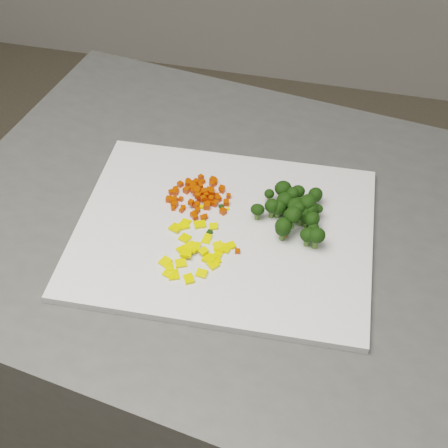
% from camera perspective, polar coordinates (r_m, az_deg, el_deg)
% --- Properties ---
extents(counter_block, '(1.03, 0.79, 0.90)m').
position_cam_1_polar(counter_block, '(1.27, 2.52, -14.18)').
color(counter_block, '#4A4A48').
rests_on(counter_block, ground).
extents(cutting_board, '(0.43, 0.34, 0.01)m').
position_cam_1_polar(cutting_board, '(0.89, 0.00, -0.69)').
color(cutting_board, silver).
rests_on(cutting_board, counter_block).
extents(carrot_pile, '(0.09, 0.09, 0.03)m').
position_cam_1_polar(carrot_pile, '(0.92, -2.26, 2.80)').
color(carrot_pile, '#C22A02').
rests_on(carrot_pile, cutting_board).
extents(pepper_pile, '(0.11, 0.11, 0.01)m').
position_cam_1_polar(pepper_pile, '(0.86, -2.72, -2.05)').
color(pepper_pile, yellow).
rests_on(pepper_pile, cutting_board).
extents(broccoli_pile, '(0.11, 0.11, 0.05)m').
position_cam_1_polar(broccoli_pile, '(0.88, 6.63, 1.37)').
color(broccoli_pile, black).
rests_on(broccoli_pile, cutting_board).
extents(carrot_cube_0, '(0.01, 0.01, 0.01)m').
position_cam_1_polar(carrot_cube_0, '(0.93, -3.97, 2.29)').
color(carrot_cube_0, '#C22A02').
rests_on(carrot_cube_0, carrot_pile).
extents(carrot_cube_1, '(0.01, 0.01, 0.01)m').
position_cam_1_polar(carrot_cube_1, '(0.94, -2.84, 3.51)').
color(carrot_cube_1, '#C22A02').
rests_on(carrot_cube_1, carrot_pile).
extents(carrot_cube_2, '(0.01, 0.01, 0.01)m').
position_cam_1_polar(carrot_cube_2, '(0.90, -1.93, 0.55)').
color(carrot_cube_2, '#C22A02').
rests_on(carrot_cube_2, carrot_pile).
extents(carrot_cube_3, '(0.01, 0.01, 0.01)m').
position_cam_1_polar(carrot_cube_3, '(0.90, -2.78, 0.86)').
color(carrot_cube_3, '#C22A02').
rests_on(carrot_cube_3, carrot_pile).
extents(carrot_cube_4, '(0.01, 0.01, 0.01)m').
position_cam_1_polar(carrot_cube_4, '(0.94, -2.92, 3.20)').
color(carrot_cube_4, '#C22A02').
rests_on(carrot_cube_4, carrot_pile).
extents(carrot_cube_5, '(0.01, 0.01, 0.01)m').
position_cam_1_polar(carrot_cube_5, '(0.90, -1.71, 0.68)').
color(carrot_cube_5, '#C22A02').
rests_on(carrot_cube_5, carrot_pile).
extents(carrot_cube_6, '(0.01, 0.01, 0.01)m').
position_cam_1_polar(carrot_cube_6, '(0.90, -2.67, 0.63)').
color(carrot_cube_6, '#C22A02').
rests_on(carrot_cube_6, carrot_pile).
extents(carrot_cube_7, '(0.01, 0.01, 0.01)m').
position_cam_1_polar(carrot_cube_7, '(0.93, -0.65, 2.57)').
color(carrot_cube_7, '#C22A02').
rests_on(carrot_cube_7, carrot_pile).
extents(carrot_cube_8, '(0.01, 0.01, 0.01)m').
position_cam_1_polar(carrot_cube_8, '(0.91, -4.68, 1.44)').
color(carrot_cube_8, '#C22A02').
rests_on(carrot_cube_8, carrot_pile).
extents(carrot_cube_9, '(0.01, 0.01, 0.01)m').
position_cam_1_polar(carrot_cube_9, '(0.92, -1.11, 2.90)').
color(carrot_cube_9, '#C22A02').
rests_on(carrot_cube_9, carrot_pile).
extents(carrot_cube_10, '(0.01, 0.01, 0.01)m').
position_cam_1_polar(carrot_cube_10, '(0.91, -2.40, 1.32)').
color(carrot_cube_10, '#C22A02').
rests_on(carrot_cube_10, carrot_pile).
extents(carrot_cube_11, '(0.01, 0.01, 0.01)m').
position_cam_1_polar(carrot_cube_11, '(0.93, -2.49, 3.10)').
color(carrot_cube_11, '#C22A02').
rests_on(carrot_cube_11, carrot_pile).
extents(carrot_cube_12, '(0.01, 0.01, 0.01)m').
position_cam_1_polar(carrot_cube_12, '(0.95, -3.29, 3.72)').
color(carrot_cube_12, '#C22A02').
rests_on(carrot_cube_12, carrot_pile).
extents(carrot_cube_13, '(0.01, 0.01, 0.01)m').
position_cam_1_polar(carrot_cube_13, '(0.92, -1.66, 2.67)').
color(carrot_cube_13, '#C22A02').
rests_on(carrot_cube_13, carrot_pile).
extents(carrot_cube_14, '(0.01, 0.01, 0.01)m').
position_cam_1_polar(carrot_cube_14, '(0.95, -1.95, 3.91)').
color(carrot_cube_14, '#C22A02').
rests_on(carrot_cube_14, carrot_pile).
extents(carrot_cube_15, '(0.01, 0.01, 0.01)m').
position_cam_1_polar(carrot_cube_15, '(0.93, -1.21, 3.00)').
color(carrot_cube_15, '#C22A02').
rests_on(carrot_cube_15, carrot_pile).
extents(carrot_cube_16, '(0.01, 0.01, 0.01)m').
position_cam_1_polar(carrot_cube_16, '(0.96, -2.13, 4.30)').
color(carrot_cube_16, '#C22A02').
rests_on(carrot_cube_16, carrot_pile).
extents(carrot_cube_17, '(0.01, 0.01, 0.01)m').
position_cam_1_polar(carrot_cube_17, '(0.91, -1.57, 1.65)').
color(carrot_cube_17, '#C22A02').
rests_on(carrot_cube_17, carrot_pile).
extents(carrot_cube_18, '(0.01, 0.01, 0.01)m').
position_cam_1_polar(carrot_cube_18, '(0.94, -1.15, 3.09)').
color(carrot_cube_18, '#C22A02').
rests_on(carrot_cube_18, carrot_pile).
extents(carrot_cube_19, '(0.01, 0.01, 0.01)m').
position_cam_1_polar(carrot_cube_19, '(0.93, -1.81, 2.95)').
color(carrot_cube_19, '#C22A02').
rests_on(carrot_cube_19, carrot_pile).
extents(carrot_cube_20, '(0.01, 0.01, 0.01)m').
position_cam_1_polar(carrot_cube_20, '(0.92, -4.53, 1.80)').
color(carrot_cube_20, '#C22A02').
rests_on(carrot_cube_20, carrot_pile).
extents(carrot_cube_21, '(0.01, 0.01, 0.01)m').
position_cam_1_polar(carrot_cube_21, '(0.93, -2.86, 3.06)').
color(carrot_cube_21, '#C22A02').
rests_on(carrot_cube_21, carrot_pile).
extents(carrot_cube_22, '(0.01, 0.01, 0.01)m').
position_cam_1_polar(carrot_cube_22, '(0.93, -5.07, 2.27)').
color(carrot_cube_22, '#C22A02').
rests_on(carrot_cube_22, carrot_pile).
extents(carrot_cube_23, '(0.01, 0.01, 0.01)m').
position_cam_1_polar(carrot_cube_23, '(0.94, -4.58, 2.92)').
color(carrot_cube_23, '#C22A02').
rests_on(carrot_cube_23, carrot_pile).
extents(carrot_cube_24, '(0.01, 0.01, 0.01)m').
position_cam_1_polar(carrot_cube_24, '(0.95, -3.30, 3.97)').
color(carrot_cube_24, '#C22A02').
rests_on(carrot_cube_24, carrot_pile).
extents(carrot_cube_25, '(0.01, 0.01, 0.01)m').
position_cam_1_polar(carrot_cube_25, '(0.93, -1.77, 2.50)').
color(carrot_cube_25, '#C22A02').
rests_on(carrot_cube_25, carrot_pile).
extents(carrot_cube_26, '(0.01, 0.01, 0.01)m').
position_cam_1_polar(carrot_cube_26, '(0.95, -0.84, 3.90)').
color(carrot_cube_26, '#C22A02').
rests_on(carrot_cube_26, carrot_pile).
extents(carrot_cube_27, '(0.01, 0.01, 0.01)m').
position_cam_1_polar(carrot_cube_27, '(0.90, -1.88, 0.59)').
color(carrot_cube_27, '#C22A02').
rests_on(carrot_cube_27, carrot_pile).
extents(carrot_cube_28, '(0.01, 0.01, 0.01)m').
position_cam_1_polar(carrot_cube_28, '(0.93, -1.31, 2.45)').
color(carrot_cube_28, '#C22A02').
rests_on(carrot_cube_28, carrot_pile).
extents(carrot_cube_29, '(0.01, 0.01, 0.01)m').
position_cam_1_polar(carrot_cube_29, '(0.91, -1.18, 2.35)').
color(carrot_cube_29, '#C22A02').
rests_on(carrot_cube_29, carrot_pile).
extents(carrot_cube_30, '(0.01, 0.01, 0.01)m').
position_cam_1_polar(carrot_cube_30, '(0.91, -0.08, 1.16)').
color(carrot_cube_30, '#C22A02').
rests_on(carrot_cube_30, carrot_pile).
extents(carrot_cube_31, '(0.01, 0.01, 0.01)m').
position_cam_1_polar(carrot_cube_31, '(0.91, -1.94, 2.37)').
color(carrot_cube_31, '#C22A02').
rests_on(carrot_cube_31, carrot_pile).
extents(carrot_cube_32, '(0.01, 0.01, 0.01)m').
position_cam_1_polar(carrot_cube_32, '(0.91, -2.48, 1.19)').
color(carrot_cube_32, '#C22A02').
rests_on(carrot_cube_32, carrot_pile).
extents(carrot_cube_33, '(0.01, 0.01, 0.01)m').
position_cam_1_polar(carrot_cube_33, '(0.95, -3.14, 3.74)').
color(carrot_cube_33, '#C22A02').
rests_on(carrot_cube_33, carrot_pile).
extents(carrot_cube_34, '(0.01, 0.01, 0.01)m').
position_cam_1_polar(carrot_cube_34, '(0.95, -4.02, 3.65)').
color(carrot_cube_34, '#C22A02').
rests_on(carrot_cube_34, carrot_pile).
extents(carrot_cube_35, '(0.01, 0.01, 0.01)m').
position_cam_1_polar(carrot_cube_35, '(0.91, -2.54, 1.73)').
color(carrot_cube_35, '#C22A02').
rests_on(carrot_cube_35, carrot_pile).
extents(carrot_cube_36, '(0.01, 0.01, 0.01)m').
position_cam_1_polar(carrot_cube_36, '(0.94, -4.45, 2.85)').
color(carrot_cube_36, '#C22A02').
rests_on(carrot_cube_36, carrot_pile).
extents(carrot_cube_37, '(0.01, 0.01, 0.01)m').
position_cam_1_polar(carrot_cube_37, '(0.94, -4.87, 2.91)').
color(carrot_cube_37, '#C22A02').
rests_on(carrot_cube_37, carrot_pile).
extents(carrot_cube_38, '(0.01, 0.01, 0.01)m').
position_cam_1_polar(carrot_cube_38, '(0.94, -4.42, 3.15)').
color(carrot_cube_38, '#C22A02').
rests_on(carrot_cube_38, carrot_pile).
extents(carrot_cube_39, '(0.01, 0.01, 0.01)m').
position_cam_1_polar(carrot_cube_39, '(0.92, 0.21, 1.97)').
color(carrot_cube_39, '#C22A02').
rests_on(carrot_cube_39, carrot_pile).
extents(carrot_cube_40, '(0.01, 0.01, 0.01)m').
position_cam_1_polar(carrot_cube_40, '(0.93, 0.42, 2.58)').
color(carrot_cube_40, '#C22A02').
rests_on(carrot_cube_40, carrot_pile).
extents(carrot_cube_41, '(0.01, 0.01, 0.01)m').
position_cam_1_polar(carrot_cube_41, '(0.93, -2.27, 2.34)').
color(carrot_cube_41, '#C22A02').
rests_on(carrot_cube_41, carrot_pile).
extents(carrot_cube_42, '(0.01, 0.01, 0.01)m').
position_cam_1_polar(carrot_cube_42, '(0.92, -1.78, 2.25)').
color(carrot_cube_42, '#C22A02').
rests_on(carrot_cube_42, carrot_pile).
extents(carrot_cube_43, '(0.01, 0.01, 0.01)m').
position_cam_1_polar(carrot_cube_43, '(0.91, -3.04, 1.99)').
color(carrot_cube_43, '#C22A02').
rests_on(carrot_cube_43, carrot_pile).
extents(carrot_cube_44, '(0.01, 0.01, 0.01)m').
position_cam_1_polar(carrot_cube_44, '(0.95, -2.23, 3.72)').
color(carrot_cube_44, '#C22A02').
rests_on(carrot_cube_44, carrot_pile).
extents(carrot_cube_45, '(0.01, 0.01, 0.01)m').
position_cam_1_polar(carrot_cube_45, '(0.94, -2.10, 3.48)').
color(carrot_cube_45, '#C22A02').
rests_on(carrot_cube_45, carrot_pile).
extents(carrot_cube_46, '(0.01, 0.01, 0.01)m').
position_cam_1_polar(carrot_cube_46, '(0.91, -3.90, 1.25)').
color(carrot_cube_46, '#C22A02').
rests_on(carrot_cube_46, carrot_pile).
extents(carrot_cube_47, '(0.01, 0.01, 0.01)m').
position_cam_1_polar(carrot_cube_47, '(0.94, -1.41, 3.20)').
color(carrot_cube_47, '#C22A02').
rests_on(carrot_cube_47, carrot_pile).
extents(carrot_cube_48, '(0.01, 0.01, 0.01)m').
position_cam_1_polar(carrot_cube_48, '(0.93, -2.62, 2.72)').
color(carrot_cube_48, '#C22A02').
rests_on(carrot_cube_48, carrot_pile).
extents(carrot_cube_49, '(0.01, 0.01, 0.01)m').
position_cam_1_polar(carrot_cube_49, '(0.94, -0.20, 3.28)').
color(carrot_cube_49, '#C22A02').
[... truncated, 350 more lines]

